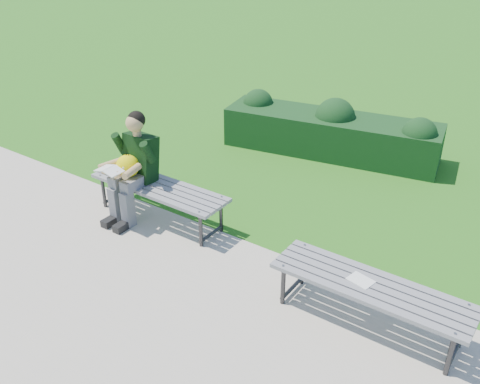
{
  "coord_description": "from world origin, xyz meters",
  "views": [
    {
      "loc": [
        2.9,
        -4.25,
        3.43
      ],
      "look_at": [
        0.03,
        -0.11,
        0.71
      ],
      "focal_mm": 40.0,
      "sensor_mm": 36.0,
      "label": 1
    }
  ],
  "objects_px": {
    "hedge": "(332,131)",
    "bench_left": "(159,190)",
    "paper_sheet": "(361,280)",
    "bench_right": "(371,289)",
    "seated_boy": "(133,164)"
  },
  "relations": [
    {
      "from": "paper_sheet",
      "to": "seated_boy",
      "type": "bearing_deg",
      "value": 175.75
    },
    {
      "from": "bench_left",
      "to": "paper_sheet",
      "type": "bearing_deg",
      "value": -6.79
    },
    {
      "from": "hedge",
      "to": "paper_sheet",
      "type": "xyz_separation_m",
      "value": [
        1.92,
        -3.33,
        0.11
      ]
    },
    {
      "from": "hedge",
      "to": "paper_sheet",
      "type": "relative_size",
      "value": 13.47
    },
    {
      "from": "bench_left",
      "to": "paper_sheet",
      "type": "relative_size",
      "value": 7.25
    },
    {
      "from": "seated_boy",
      "to": "paper_sheet",
      "type": "distance_m",
      "value": 3.03
    },
    {
      "from": "seated_boy",
      "to": "paper_sheet",
      "type": "height_order",
      "value": "seated_boy"
    },
    {
      "from": "bench_left",
      "to": "bench_right",
      "type": "bearing_deg",
      "value": -6.55
    },
    {
      "from": "bench_left",
      "to": "seated_boy",
      "type": "xyz_separation_m",
      "value": [
        -0.3,
        -0.1,
        0.3
      ]
    },
    {
      "from": "hedge",
      "to": "bench_left",
      "type": "bearing_deg",
      "value": -104.94
    },
    {
      "from": "bench_left",
      "to": "bench_right",
      "type": "xyz_separation_m",
      "value": [
        2.82,
        -0.32,
        0.0
      ]
    },
    {
      "from": "bench_right",
      "to": "hedge",
      "type": "bearing_deg",
      "value": 121.19
    },
    {
      "from": "bench_left",
      "to": "hedge",
      "type": "bearing_deg",
      "value": 75.06
    },
    {
      "from": "bench_left",
      "to": "seated_boy",
      "type": "bearing_deg",
      "value": -161.73
    },
    {
      "from": "paper_sheet",
      "to": "bench_right",
      "type": "bearing_deg",
      "value": -0.0
    }
  ]
}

